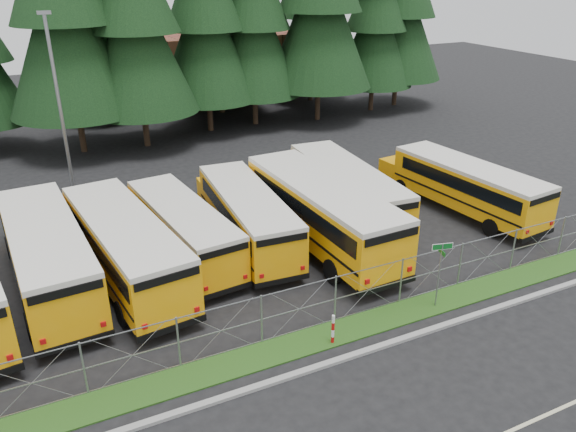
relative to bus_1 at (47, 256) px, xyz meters
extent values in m
plane|color=black|center=(10.41, -6.32, -1.51)|extent=(120.00, 120.00, 0.00)
cube|color=gray|center=(10.41, -9.42, -1.45)|extent=(50.00, 0.25, 0.12)
cube|color=#1E4112|center=(10.41, -8.02, -1.48)|extent=(50.00, 1.40, 0.06)
cube|color=brown|center=(16.41, 33.68, 1.49)|extent=(22.00, 10.00, 6.00)
cylinder|color=gray|center=(13.52, -8.19, -0.11)|extent=(0.06, 0.06, 2.80)
cube|color=#0D5D1D|center=(13.52, -8.19, 1.17)|extent=(0.78, 0.23, 0.22)
cube|color=white|center=(13.52, -8.19, 1.17)|extent=(0.82, 0.23, 0.26)
cube|color=#0D5D1D|center=(13.52, -8.19, 0.93)|extent=(0.16, 0.54, 0.18)
cylinder|color=#B20C0C|center=(8.66, -8.47, -0.91)|extent=(0.11, 0.11, 1.20)
cylinder|color=gray|center=(2.15, 11.14, 3.49)|extent=(0.20, 0.20, 10.00)
cube|color=gray|center=(2.15, 11.14, 8.54)|extent=(0.70, 0.35, 0.18)
camera|label=1|loc=(0.05, -22.54, 10.99)|focal=35.00mm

